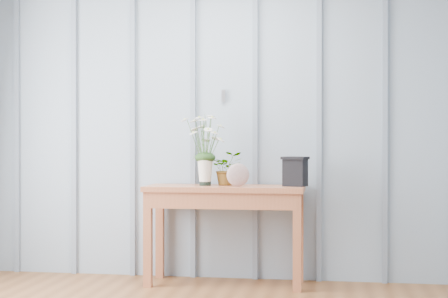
% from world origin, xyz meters
% --- Properties ---
extents(sideboard, '(1.20, 0.45, 0.75)m').
position_xyz_m(sideboard, '(0.05, 1.99, 0.64)').
color(sideboard, '#A15836').
rests_on(sideboard, ground).
extents(daisy_vase, '(0.39, 0.30, 0.55)m').
position_xyz_m(daisy_vase, '(-0.11, 1.99, 1.10)').
color(daisy_vase, black).
rests_on(daisy_vase, sideboard).
extents(spider_plant, '(0.28, 0.27, 0.26)m').
position_xyz_m(spider_plant, '(0.05, 2.07, 0.88)').
color(spider_plant, '#1A3915').
rests_on(spider_plant, sideboard).
extents(felt_disc_vessel, '(0.18, 0.10, 0.17)m').
position_xyz_m(felt_disc_vessel, '(0.16, 1.92, 0.84)').
color(felt_disc_vessel, '#804E59').
rests_on(felt_disc_vessel, sideboard).
extents(carved_box, '(0.22, 0.19, 0.22)m').
position_xyz_m(carved_box, '(0.58, 2.01, 0.86)').
color(carved_box, black).
rests_on(carved_box, sideboard).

